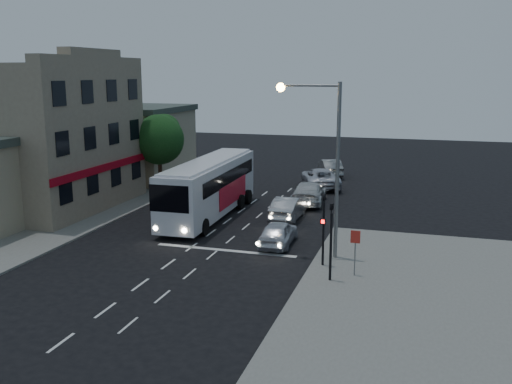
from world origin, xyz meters
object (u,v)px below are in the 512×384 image
(car_sedan_a, at_px, (288,208))
(tour_bus, at_px, (209,186))
(car_extra, at_px, (330,168))
(regulatory_sign, at_px, (355,245))
(traffic_signal_main, at_px, (324,221))
(street_tree, at_px, (159,137))
(car_sedan_c, at_px, (320,178))
(streetlight, at_px, (325,150))
(traffic_signal_side, at_px, (331,232))
(car_suv, at_px, (278,233))
(car_sedan_b, at_px, (309,193))

(car_sedan_a, bearing_deg, tour_bus, 9.44)
(car_extra, height_order, regulatory_sign, regulatory_sign)
(traffic_signal_main, distance_m, street_tree, 21.38)
(tour_bus, height_order, car_sedan_c, tour_bus)
(traffic_signal_main, bearing_deg, car_sedan_c, 100.67)
(regulatory_sign, distance_m, streetlight, 5.18)
(street_tree, bearing_deg, traffic_signal_side, -44.50)
(regulatory_sign, bearing_deg, streetlight, 128.75)
(car_sedan_a, relative_size, street_tree, 0.74)
(car_suv, xyz_separation_m, streetlight, (2.82, -1.60, 5.03))
(car_sedan_c, bearing_deg, regulatory_sign, 85.88)
(tour_bus, height_order, car_sedan_a, tour_bus)
(car_suv, relative_size, traffic_signal_side, 1.01)
(car_sedan_a, distance_m, car_sedan_c, 11.06)
(car_sedan_a, height_order, traffic_signal_side, traffic_signal_side)
(tour_bus, height_order, car_suv, tour_bus)
(traffic_signal_side, height_order, streetlight, streetlight)
(traffic_signal_side, bearing_deg, traffic_signal_main, 109.49)
(traffic_signal_main, height_order, traffic_signal_side, same)
(car_sedan_b, distance_m, traffic_signal_side, 16.42)
(car_sedan_a, xyz_separation_m, traffic_signal_main, (3.90, -8.86, 1.66))
(streetlight, distance_m, street_tree, 20.19)
(car_extra, bearing_deg, streetlight, 79.36)
(car_extra, bearing_deg, traffic_signal_side, 80.26)
(tour_bus, bearing_deg, car_suv, -40.79)
(car_sedan_b, bearing_deg, regulatory_sign, 104.31)
(car_suv, relative_size, car_sedan_a, 0.90)
(car_extra, height_order, street_tree, street_tree)
(tour_bus, distance_m, car_sedan_a, 5.47)
(regulatory_sign, xyz_separation_m, street_tree, (-17.51, 15.26, 2.90))
(car_suv, bearing_deg, traffic_signal_side, 125.20)
(car_extra, relative_size, street_tree, 0.78)
(tour_bus, bearing_deg, car_extra, 72.04)
(streetlight, bearing_deg, regulatory_sign, -51.25)
(tour_bus, bearing_deg, traffic_signal_side, -46.80)
(car_sedan_a, distance_m, car_sedan_b, 4.97)
(tour_bus, height_order, car_sedan_b, tour_bus)
(tour_bus, height_order, regulatory_sign, tour_bus)
(car_sedan_b, relative_size, car_sedan_c, 0.93)
(car_sedan_a, relative_size, car_extra, 0.95)
(car_sedan_a, relative_size, car_sedan_c, 0.77)
(streetlight, relative_size, street_tree, 1.45)
(car_suv, bearing_deg, street_tree, -43.28)
(car_extra, height_order, streetlight, streetlight)
(car_sedan_b, bearing_deg, traffic_signal_side, 99.87)
(car_suv, height_order, regulatory_sign, regulatory_sign)
(car_sedan_b, relative_size, traffic_signal_main, 1.36)
(car_sedan_c, relative_size, streetlight, 0.67)
(traffic_signal_main, bearing_deg, car_sedan_b, 104.32)
(car_sedan_c, xyz_separation_m, regulatory_sign, (5.45, -20.93, 0.76))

